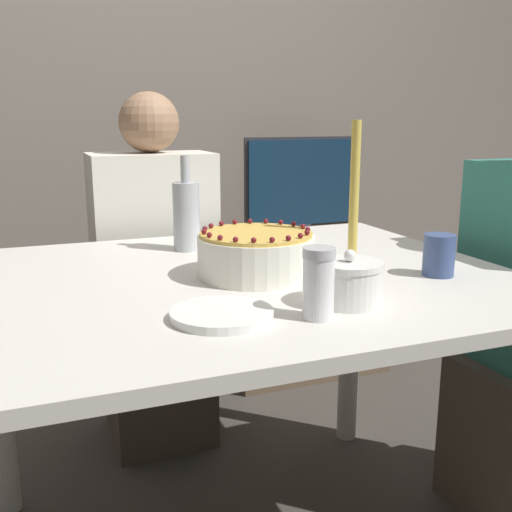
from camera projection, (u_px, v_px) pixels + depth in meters
The scene contains 12 objects.
wall_behind at pixel (127, 75), 2.53m from camera, with size 8.00×0.05×2.60m.
dining_table at pixel (241, 324), 1.41m from camera, with size 1.25×1.02×0.77m.
cake at pixel (256, 254), 1.36m from camera, with size 0.27×0.27×0.11m.
sugar_bowl at pixel (349, 282), 1.16m from camera, with size 0.13×0.13×0.11m.
sugar_shaker at pixel (319, 283), 1.07m from camera, with size 0.06×0.06×0.13m.
plate_stack at pixel (222, 314), 1.08m from camera, with size 0.19×0.19×0.02m.
candle at pixel (354, 211), 1.35m from camera, with size 0.05×0.05×0.35m.
bottle at pixel (186, 215), 1.62m from camera, with size 0.07×0.07×0.26m.
cup at pixel (439, 255), 1.37m from camera, with size 0.07×0.07×0.10m.
person_man_blue_shirt at pixel (156, 296), 2.06m from camera, with size 0.40×0.34×1.21m.
side_cabinet at pixel (298, 301), 2.74m from camera, with size 0.70×0.48×0.61m.
tv_monitor at pixel (300, 185), 2.62m from camera, with size 0.51×0.10×0.43m.
Camera 1 is at (-0.45, -1.26, 1.12)m, focal length 42.00 mm.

